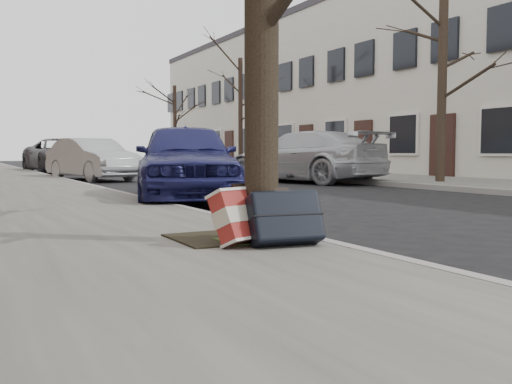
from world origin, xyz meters
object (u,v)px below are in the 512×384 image
suitcase_red (247,216)px  car_near_front (185,161)px  car_near_mid (92,159)px  suitcase_navy (285,217)px

suitcase_red → car_near_front: 5.74m
suitcase_red → car_near_mid: 14.12m
car_near_front → suitcase_red: bearing=-89.1°
suitcase_navy → car_near_front: car_near_front is taller
car_near_front → car_near_mid: (0.15, 8.51, -0.06)m
suitcase_red → car_near_mid: car_near_mid is taller
suitcase_red → suitcase_navy: 0.33m
suitcase_red → suitcase_navy: (0.24, -0.23, -0.00)m
car_near_front → car_near_mid: size_ratio=1.06×
car_near_mid → suitcase_navy: bearing=-110.3°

